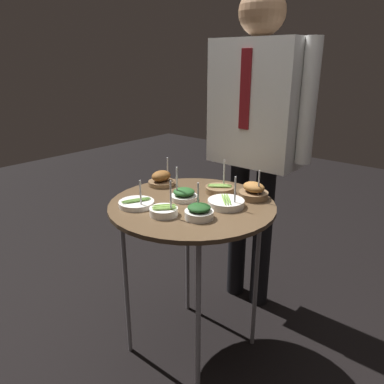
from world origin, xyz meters
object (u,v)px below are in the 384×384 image
at_px(bowl_roast_back_left, 161,179).
at_px(waiter_figure, 256,119).
at_px(bowl_spinach_mid_left, 199,212).
at_px(bowl_roast_back_right, 254,192).
at_px(bowl_asparagus_mid_right, 164,211).
at_px(bowl_asparagus_near_rim, 137,203).
at_px(bowl_asparagus_front_center, 226,203).
at_px(bowl_spinach_front_right, 184,194).
at_px(bowl_asparagus_center, 220,189).
at_px(serving_cart, 192,214).

relative_size(bowl_roast_back_left, waiter_figure, 0.08).
relative_size(bowl_spinach_mid_left, bowl_roast_back_right, 0.97).
relative_size(bowl_roast_back_left, bowl_asparagus_mid_right, 0.91).
bearing_deg(waiter_figure, bowl_asparagus_near_rim, -100.30).
bearing_deg(bowl_asparagus_front_center, bowl_asparagus_near_rim, -140.24).
bearing_deg(bowl_roast_back_left, bowl_spinach_mid_left, -25.82).
relative_size(bowl_asparagus_front_center, bowl_asparagus_mid_right, 1.03).
xyz_separation_m(bowl_asparagus_near_rim, bowl_asparagus_mid_right, (0.16, 0.00, 0.01)).
relative_size(bowl_spinach_front_right, bowl_asparagus_center, 1.02).
distance_m(bowl_spinach_mid_left, bowl_asparagus_center, 0.31).
relative_size(bowl_asparagus_near_rim, bowl_asparagus_center, 1.01).
xyz_separation_m(bowl_asparagus_center, bowl_roast_back_right, (0.16, 0.03, 0.01)).
xyz_separation_m(bowl_asparagus_front_center, bowl_roast_back_right, (0.04, 0.16, 0.02)).
bearing_deg(bowl_spinach_front_right, bowl_asparagus_mid_right, -72.02).
distance_m(bowl_spinach_front_right, bowl_asparagus_center, 0.19).
bearing_deg(bowl_roast_back_right, bowl_asparagus_front_center, -102.88).
xyz_separation_m(bowl_spinach_front_right, bowl_roast_back_right, (0.22, 0.21, 0.01)).
relative_size(bowl_spinach_mid_left, bowl_roast_back_left, 0.99).
distance_m(bowl_asparagus_center, bowl_roast_back_right, 0.16).
relative_size(bowl_roast_back_right, waiter_figure, 0.08).
bearing_deg(waiter_figure, bowl_spinach_front_right, -93.11).
relative_size(bowl_spinach_front_right, bowl_spinach_mid_left, 1.13).
xyz_separation_m(serving_cart, waiter_figure, (-0.03, 0.53, 0.34)).
xyz_separation_m(serving_cart, bowl_asparagus_front_center, (0.13, 0.06, 0.07)).
height_order(serving_cart, waiter_figure, waiter_figure).
height_order(bowl_asparagus_near_rim, bowl_roast_back_right, bowl_roast_back_right).
distance_m(bowl_roast_back_left, bowl_roast_back_right, 0.46).
bearing_deg(bowl_roast_back_right, bowl_asparagus_center, -168.23).
bearing_deg(bowl_spinach_mid_left, bowl_roast_back_right, 82.38).
height_order(serving_cart, bowl_asparagus_mid_right, bowl_asparagus_mid_right).
bearing_deg(bowl_asparagus_mid_right, waiter_figure, 92.47).
xyz_separation_m(bowl_asparagus_near_rim, waiter_figure, (0.13, 0.71, 0.28)).
relative_size(serving_cart, bowl_asparagus_near_rim, 5.11).
relative_size(bowl_spinach_mid_left, bowl_asparagus_mid_right, 0.91).
height_order(bowl_asparagus_front_center, bowl_roast_back_right, same).
distance_m(serving_cart, bowl_spinach_mid_left, 0.18).
xyz_separation_m(serving_cart, bowl_spinach_mid_left, (0.12, -0.10, 0.08)).
height_order(bowl_spinach_mid_left, bowl_asparagus_center, bowl_asparagus_center).
xyz_separation_m(bowl_spinach_front_right, waiter_figure, (0.03, 0.52, 0.27)).
height_order(bowl_spinach_mid_left, bowl_asparagus_mid_right, bowl_asparagus_mid_right).
height_order(bowl_spinach_front_right, waiter_figure, waiter_figure).
distance_m(bowl_spinach_mid_left, bowl_asparagus_near_rim, 0.29).
bearing_deg(bowl_asparagus_mid_right, bowl_roast_back_right, 67.22).
height_order(bowl_asparagus_front_center, bowl_roast_back_left, bowl_asparagus_front_center).
distance_m(bowl_roast_back_left, waiter_figure, 0.57).
bearing_deg(bowl_spinach_mid_left, bowl_asparagus_near_rim, -165.72).
distance_m(serving_cart, bowl_asparagus_mid_right, 0.19).
xyz_separation_m(bowl_spinach_mid_left, bowl_asparagus_mid_right, (-0.12, -0.07, -0.01)).
relative_size(bowl_spinach_front_right, bowl_roast_back_right, 1.10).
relative_size(bowl_spinach_front_right, bowl_roast_back_left, 1.12).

